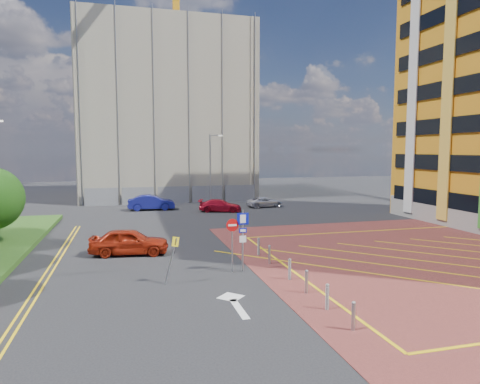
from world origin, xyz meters
name	(u,v)px	position (x,y,z in m)	size (l,w,h in m)	color
ground	(238,278)	(0.00, 0.00, 0.00)	(140.00, 140.00, 0.00)	black
forecourt	(474,259)	(14.00, 0.00, 0.01)	(26.00, 26.00, 0.02)	maroon
lamp_back	(211,166)	(4.08, 28.00, 4.36)	(1.53, 0.16, 8.00)	#9EA0A8
sign_cluster	(239,234)	(0.30, 0.98, 1.95)	(1.17, 0.12, 3.20)	#9EA0A8
warning_sign	(173,254)	(-3.20, -0.16, 1.43)	(0.75, 0.42, 2.25)	#9EA0A8
bollard_row	(295,274)	(2.30, -1.67, 0.47)	(0.14, 11.14, 0.90)	#9EA0A8
construction_building	(165,115)	(0.00, 40.00, 11.00)	(21.20, 19.20, 22.00)	#B1A691
tower_crane	(178,2)	(2.00, 39.44, 25.85)	(1.60, 35.00, 35.40)	orange
construction_fence	(182,195)	(1.00, 30.00, 1.00)	(21.60, 0.06, 2.00)	gray
car_red_left	(129,242)	(-5.13, 6.19, 0.79)	(1.86, 4.62, 1.57)	#9A200D
car_blue_back	(151,203)	(-2.79, 25.15, 0.79)	(1.66, 4.77, 1.57)	navy
car_red_back	(220,206)	(3.89, 22.17, 0.62)	(1.75, 4.29, 1.25)	#B50F23
car_silver_back	(265,202)	(9.34, 24.35, 0.55)	(1.82, 3.95, 1.10)	silver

